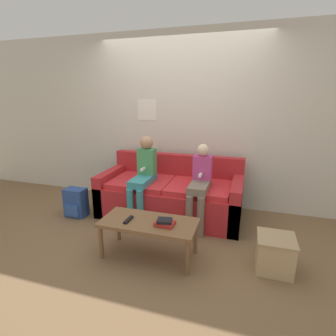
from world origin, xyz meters
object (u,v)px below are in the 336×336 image
backpack (76,203)px  tv_remote (129,220)px  couch (171,195)px  person_left (143,173)px  coffee_table (149,225)px  storage_box (275,253)px  person_right (200,182)px

backpack → tv_remote: bearing=-29.5°
couch → backpack: bearing=-159.8°
person_left → backpack: 1.08m
tv_remote → coffee_table: bearing=15.7°
storage_box → couch: bearing=145.7°
person_left → tv_remote: bearing=-77.4°
tv_remote → person_left: bearing=103.9°
coffee_table → person_right: (0.38, 0.85, 0.25)m
person_right → backpack: person_right is taller
person_left → storage_box: (1.68, -0.71, -0.47)m
person_left → couch: bearing=31.4°
couch → person_left: 0.53m
person_left → backpack: (-0.94, -0.27, -0.45)m
person_right → tv_remote: size_ratio=6.27×
coffee_table → person_right: bearing=65.8°
person_left → storage_box: person_left is taller
couch → person_left: person_left is taller
person_right → backpack: size_ratio=2.63×
person_left → storage_box: size_ratio=3.17×
coffee_table → person_right: size_ratio=0.95×
coffee_table → person_left: person_left is taller
person_right → tv_remote: 1.09m
person_left → person_right: bearing=-1.0°
couch → storage_box: bearing=-34.3°
couch → person_left: size_ratio=1.74×
backpack → storage_box: bearing=-9.7°
coffee_table → tv_remote: size_ratio=5.93×
person_right → storage_box: person_right is taller
tv_remote → storage_box: bearing=8.9°
coffee_table → person_left: 1.00m
couch → person_right: person_right is taller
storage_box → tv_remote: bearing=-172.3°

